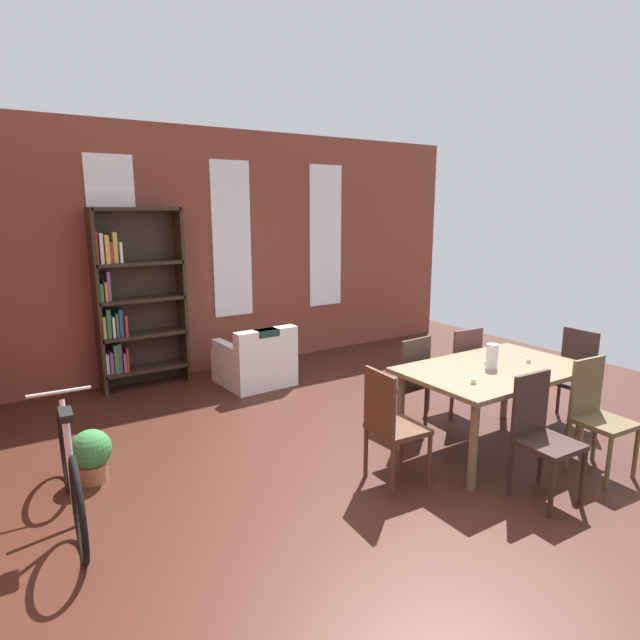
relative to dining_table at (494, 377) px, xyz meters
name	(u,v)px	position (x,y,z in m)	size (l,w,h in m)	color
ground_plane	(396,459)	(-0.87, 0.29, -0.68)	(8.90, 8.90, 0.00)	#3E1E15
back_wall_brick	(230,251)	(-0.87, 3.78, 0.90)	(7.45, 0.12, 3.17)	brown
window_pane_0	(114,244)	(-2.38, 3.71, 1.06)	(0.55, 0.02, 2.06)	white
window_pane_1	(232,240)	(-0.87, 3.71, 1.06)	(0.55, 0.02, 2.06)	white
window_pane_2	(325,237)	(0.64, 3.71, 1.06)	(0.55, 0.02, 2.06)	white
dining_table	(494,377)	(0.00, 0.00, 0.00)	(1.65, 1.04, 0.77)	brown
vase_on_table	(492,356)	(-0.05, 0.00, 0.20)	(0.10, 0.10, 0.22)	silver
tealight_candle_0	(528,360)	(0.39, -0.06, 0.10)	(0.04, 0.04, 0.04)	silver
tealight_candle_1	(474,381)	(-0.51, -0.20, 0.11)	(0.04, 0.04, 0.04)	silver
tealight_candle_2	(487,362)	(0.02, 0.11, 0.10)	(0.04, 0.04, 0.03)	silver
dining_chair_near_right	(597,412)	(0.38, -0.75, -0.17)	(0.43, 0.43, 0.95)	brown
dining_chair_near_left	(541,433)	(-0.37, -0.75, -0.17)	(0.41, 0.41, 0.95)	#32211D
dining_chair_head_left	(391,423)	(-1.20, 0.01, -0.17)	(0.43, 0.43, 0.95)	#503021
dining_chair_far_left	(406,380)	(-0.37, 0.75, -0.17)	(0.43, 0.43, 0.95)	#382924
dining_chair_head_right	(571,373)	(1.20, 0.00, -0.17)	(0.40, 0.40, 0.95)	#352924
dining_chair_far_right	(459,368)	(0.37, 0.75, -0.17)	(0.42, 0.42, 0.95)	#50302E
bookshelf_tall	(133,300)	(-2.25, 3.53, 0.40)	(1.04, 0.31, 2.17)	#2D2319
armchair_white	(256,362)	(-0.99, 2.82, -0.41)	(0.84, 0.84, 0.75)	silver
bicycle_second	(71,473)	(-3.40, 0.85, -0.34)	(0.44, 1.67, 0.88)	black
potted_plant_by_shelf	(91,453)	(-3.18, 1.33, -0.45)	(0.32, 0.32, 0.43)	#9E6042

